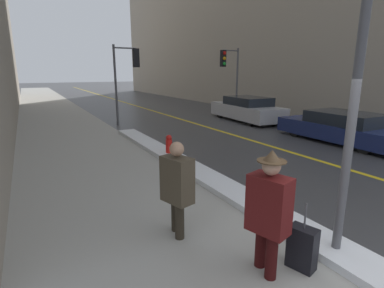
% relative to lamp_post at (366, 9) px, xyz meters
% --- Properties ---
extents(sidewalk_slab, '(4.00, 80.00, 0.01)m').
position_rel_lamp_post_xyz_m(sidewalk_slab, '(-2.20, 14.20, -3.31)').
color(sidewalk_slab, '#9E9B93').
rests_on(sidewalk_slab, ground).
extents(road_centre_stripe, '(0.16, 80.00, 0.00)m').
position_rel_lamp_post_xyz_m(road_centre_stripe, '(3.80, 14.20, -3.31)').
color(road_centre_stripe, gold).
rests_on(road_centre_stripe, ground).
extents(snow_bank_curb, '(0.69, 11.85, 0.13)m').
position_rel_lamp_post_xyz_m(snow_bank_curb, '(0.01, 4.35, -3.25)').
color(snow_bank_curb, white).
rests_on(snow_bank_curb, ground).
extents(lamp_post, '(0.28, 0.28, 5.63)m').
position_rel_lamp_post_xyz_m(lamp_post, '(0.00, 0.00, 0.00)').
color(lamp_post, '#515156').
rests_on(lamp_post, ground).
extents(traffic_light_near, '(1.31, 0.32, 3.85)m').
position_rel_lamp_post_xyz_m(traffic_light_near, '(0.91, 12.49, -0.53)').
color(traffic_light_near, '#515156').
rests_on(traffic_light_near, ground).
extents(traffic_light_far, '(1.31, 0.36, 3.91)m').
position_rel_lamp_post_xyz_m(traffic_light_far, '(6.72, 12.10, -0.49)').
color(traffic_light_far, '#515156').
rests_on(traffic_light_far, ground).
extents(pedestrian_in_fedora, '(0.43, 0.58, 1.68)m').
position_rel_lamp_post_xyz_m(pedestrian_in_fedora, '(-1.15, 0.20, -2.40)').
color(pedestrian_in_fedora, '#340C0C').
rests_on(pedestrian_in_fedora, ground).
extents(pedestrian_nearside, '(0.42, 0.57, 1.56)m').
position_rel_lamp_post_xyz_m(pedestrian_nearside, '(-1.75, 1.60, -2.45)').
color(pedestrian_nearside, '#2A241B').
rests_on(pedestrian_nearside, ground).
extents(parked_car_navy, '(1.98, 4.88, 1.14)m').
position_rel_lamp_post_xyz_m(parked_car_navy, '(6.60, 4.59, -2.77)').
color(parked_car_navy, navy).
rests_on(parked_car_navy, ground).
extents(parked_car_silver, '(2.11, 4.88, 1.28)m').
position_rel_lamp_post_xyz_m(parked_car_silver, '(6.74, 10.40, -2.70)').
color(parked_car_silver, '#B2B2B7').
rests_on(parked_car_silver, ground).
extents(rolling_suitcase, '(0.31, 0.41, 0.95)m').
position_rel_lamp_post_xyz_m(rolling_suitcase, '(-0.67, 0.03, -3.01)').
color(rolling_suitcase, black).
rests_on(rolling_suitcase, ground).
extents(fire_hydrant, '(0.20, 0.20, 0.70)m').
position_rel_lamp_post_xyz_m(fire_hydrant, '(0.05, 5.87, -2.97)').
color(fire_hydrant, red).
rests_on(fire_hydrant, ground).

